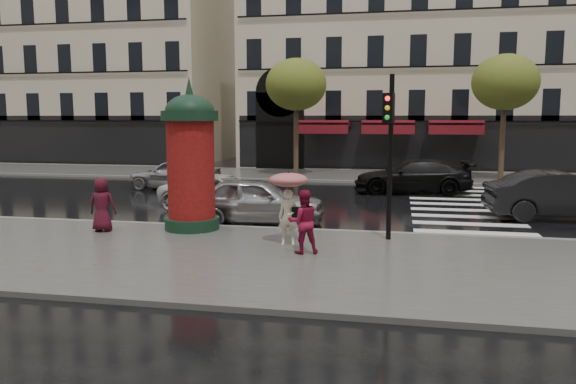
% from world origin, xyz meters
% --- Properties ---
extents(ground, '(160.00, 160.00, 0.00)m').
position_xyz_m(ground, '(0.00, 0.00, 0.00)').
color(ground, black).
rests_on(ground, ground).
extents(near_sidewalk, '(90.00, 7.00, 0.12)m').
position_xyz_m(near_sidewalk, '(0.00, -0.50, 0.06)').
color(near_sidewalk, '#474744').
rests_on(near_sidewalk, ground).
extents(far_sidewalk, '(90.00, 6.00, 0.12)m').
position_xyz_m(far_sidewalk, '(0.00, 19.00, 0.06)').
color(far_sidewalk, '#474744').
rests_on(far_sidewalk, ground).
extents(near_kerb, '(90.00, 0.25, 0.14)m').
position_xyz_m(near_kerb, '(0.00, 3.00, 0.07)').
color(near_kerb, slate).
rests_on(near_kerb, ground).
extents(far_kerb, '(90.00, 0.25, 0.14)m').
position_xyz_m(far_kerb, '(0.00, 16.00, 0.07)').
color(far_kerb, slate).
rests_on(far_kerb, ground).
extents(zebra_crossing, '(3.60, 11.75, 0.01)m').
position_xyz_m(zebra_crossing, '(6.00, 9.60, 0.01)').
color(zebra_crossing, silver).
rests_on(zebra_crossing, ground).
extents(bldg_far_corner, '(26.00, 14.00, 22.90)m').
position_xyz_m(bldg_far_corner, '(6.00, 30.00, 11.31)').
color(bldg_far_corner, '#B7A88C').
rests_on(bldg_far_corner, ground).
extents(bldg_far_left, '(24.00, 14.00, 22.90)m').
position_xyz_m(bldg_far_left, '(-22.00, 30.00, 11.31)').
color(bldg_far_left, '#B7A88C').
rests_on(bldg_far_left, ground).
extents(tree_far_left, '(3.40, 3.40, 6.64)m').
position_xyz_m(tree_far_left, '(-2.00, 18.00, 5.17)').
color(tree_far_left, '#38281C').
rests_on(tree_far_left, ground).
extents(tree_far_right, '(3.40, 3.40, 6.64)m').
position_xyz_m(tree_far_right, '(9.00, 18.00, 5.17)').
color(tree_far_right, '#38281C').
rests_on(tree_far_right, ground).
extents(woman_umbrella, '(1.01, 1.01, 1.94)m').
position_xyz_m(woman_umbrella, '(0.94, 0.93, 1.40)').
color(woman_umbrella, '#F1E7C7').
rests_on(woman_umbrella, near_sidewalk).
extents(woman_red, '(0.91, 0.81, 1.56)m').
position_xyz_m(woman_red, '(1.47, 0.09, 0.90)').
color(woman_red, maroon).
rests_on(woman_red, near_sidewalk).
extents(man_burgundy, '(0.82, 0.59, 1.57)m').
position_xyz_m(man_burgundy, '(-4.68, 1.56, 0.90)').
color(man_burgundy, '#430D1B').
rests_on(man_burgundy, near_sidewalk).
extents(morris_column, '(1.65, 1.65, 4.45)m').
position_xyz_m(morris_column, '(-2.27, 2.40, 2.25)').
color(morris_column, black).
rests_on(morris_column, near_sidewalk).
extents(traffic_light, '(0.32, 0.43, 4.41)m').
position_xyz_m(traffic_light, '(3.46, 1.99, 2.79)').
color(traffic_light, black).
rests_on(traffic_light, near_sidewalk).
extents(car_silver, '(4.60, 2.28, 1.51)m').
position_xyz_m(car_silver, '(-0.77, 4.20, 0.75)').
color(car_silver, '#A2A3A7').
rests_on(car_silver, ground).
extents(car_darkgrey, '(5.08, 2.19, 1.63)m').
position_xyz_m(car_darkgrey, '(9.12, 6.85, 0.81)').
color(car_darkgrey, black).
rests_on(car_darkgrey, ground).
extents(car_white, '(4.84, 2.61, 1.29)m').
position_xyz_m(car_white, '(-2.70, 6.70, 0.64)').
color(car_white, silver).
rests_on(car_white, ground).
extents(car_black, '(5.38, 2.56, 1.51)m').
position_xyz_m(car_black, '(4.33, 12.68, 0.76)').
color(car_black, black).
rests_on(car_black, ground).
extents(car_far_silver, '(4.55, 2.31, 1.49)m').
position_xyz_m(car_far_silver, '(-6.65, 11.63, 0.74)').
color(car_far_silver, '#99999E').
rests_on(car_far_silver, ground).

